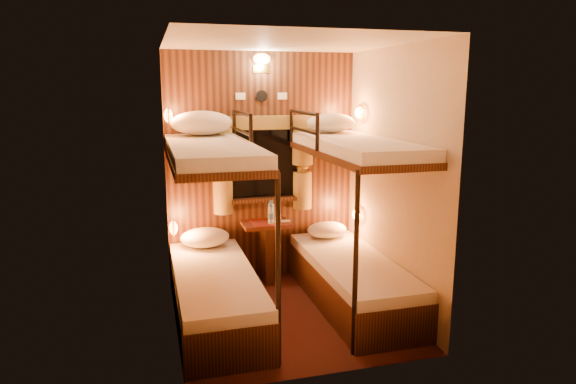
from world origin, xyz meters
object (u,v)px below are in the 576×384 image
object	(u,v)px
bunk_right	(352,248)
bottle_right	(271,213)
table	(267,244)
bottle_left	(271,215)
bunk_left	(214,260)

from	to	relation	value
bunk_right	bottle_right	xyz separation A→B (m)	(-0.60, 0.77, 0.19)
bottle_right	table	bearing A→B (deg)	169.74
bottle_left	bunk_left	bearing A→B (deg)	-133.33
bunk_right	bottle_right	world-z (taller)	bunk_right
bunk_left	bunk_right	bearing A→B (deg)	0.00
bunk_left	bottle_right	size ratio (longest dim) A/B	8.18
bunk_right	bottle_right	bearing A→B (deg)	127.74
bunk_right	bottle_left	distance (m)	0.97
table	bottle_left	size ratio (longest dim) A/B	3.09
bunk_right	bottle_left	xyz separation A→B (m)	(-0.61, 0.72, 0.18)
bunk_right	bottle_left	size ratio (longest dim) A/B	8.97
bunk_left	bottle_right	xyz separation A→B (m)	(0.70, 0.77, 0.19)
bunk_right	bottle_right	size ratio (longest dim) A/B	8.18
table	bottle_right	bearing A→B (deg)	-10.26
bunk_left	bunk_right	size ratio (longest dim) A/B	1.00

